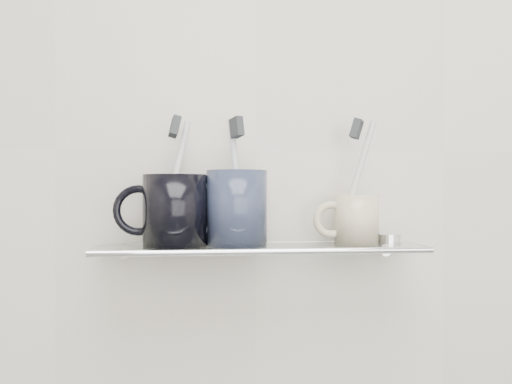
{
  "coord_description": "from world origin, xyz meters",
  "views": [
    {
      "loc": [
        -0.1,
        0.17,
        1.18
      ],
      "look_at": [
        -0.01,
        1.04,
        1.18
      ],
      "focal_mm": 40.0,
      "sensor_mm": 36.0,
      "label": 1
    }
  ],
  "objects": [
    {
      "name": "bracket_right",
      "position": [
        0.21,
        1.09,
        1.09
      ],
      "size": [
        0.02,
        0.03,
        0.02
      ],
      "primitive_type": "cylinder",
      "rotation": [
        1.57,
        0.0,
        0.0
      ],
      "color": "silver",
      "rests_on": "wall_back"
    },
    {
      "name": "bristles_right",
      "position": [
        0.15,
        1.04,
        1.28
      ],
      "size": [
        0.03,
        0.03,
        0.03
      ],
      "primitive_type": "cube",
      "rotation": [
        -0.1,
        0.27,
        -0.51
      ],
      "color": "#282B2E",
      "rests_on": "toothbrush_right"
    },
    {
      "name": "bristles_left",
      "position": [
        -0.13,
        1.04,
        1.28
      ],
      "size": [
        0.02,
        0.03,
        0.04
      ],
      "primitive_type": "cube",
      "rotation": [
        -0.19,
        0.24,
        0.14
      ],
      "color": "#282B2E",
      "rests_on": "toothbrush_left"
    },
    {
      "name": "toothbrush_right",
      "position": [
        0.15,
        1.04,
        1.2
      ],
      "size": [
        0.07,
        0.02,
        0.19
      ],
      "primitive_type": "cylinder",
      "rotation": [
        -0.1,
        0.27,
        -0.51
      ],
      "color": "beige",
      "rests_on": "mug_right"
    },
    {
      "name": "chrome_cap",
      "position": [
        0.21,
        1.04,
        1.11
      ],
      "size": [
        0.04,
        0.04,
        0.02
      ],
      "primitive_type": "cylinder",
      "color": "silver",
      "rests_on": "shelf_glass"
    },
    {
      "name": "shelf_glass",
      "position": [
        0.0,
        1.04,
        1.1
      ],
      "size": [
        0.5,
        0.12,
        0.01
      ],
      "primitive_type": "cube",
      "color": "silver",
      "rests_on": "wall_back"
    },
    {
      "name": "mug_left",
      "position": [
        -0.13,
        1.04,
        1.15
      ],
      "size": [
        0.11,
        0.11,
        0.11
      ],
      "primitive_type": "cylinder",
      "rotation": [
        0.0,
        0.0,
        -0.2
      ],
      "color": "black",
      "rests_on": "shelf_glass"
    },
    {
      "name": "wall_back",
      "position": [
        0.0,
        1.1,
        1.25
      ],
      "size": [
        2.5,
        0.0,
        2.5
      ],
      "primitive_type": "plane",
      "rotation": [
        1.57,
        0.0,
        0.0
      ],
      "color": "beige",
      "rests_on": "ground"
    },
    {
      "name": "bristles_center",
      "position": [
        -0.04,
        1.04,
        1.28
      ],
      "size": [
        0.02,
        0.03,
        0.03
      ],
      "primitive_type": "cube",
      "rotation": [
        -0.18,
        0.0,
        0.49
      ],
      "color": "#282B2E",
      "rests_on": "toothbrush_center"
    },
    {
      "name": "mug_center_handle",
      "position": [
        -0.09,
        1.04,
        1.16
      ],
      "size": [
        0.08,
        0.01,
        0.08
      ],
      "primitive_type": "torus",
      "rotation": [
        1.57,
        0.0,
        0.0
      ],
      "color": "#212841",
      "rests_on": "mug_center"
    },
    {
      "name": "toothbrush_center",
      "position": [
        -0.04,
        1.04,
        1.2
      ],
      "size": [
        0.03,
        0.04,
        0.19
      ],
      "primitive_type": "cylinder",
      "rotation": [
        -0.18,
        0.0,
        0.49
      ],
      "color": "silver",
      "rests_on": "mug_center"
    },
    {
      "name": "mug_left_handle",
      "position": [
        -0.18,
        1.04,
        1.15
      ],
      "size": [
        0.08,
        0.01,
        0.08
      ],
      "primitive_type": "torus",
      "rotation": [
        1.57,
        0.0,
        0.0
      ],
      "color": "black",
      "rests_on": "mug_left"
    },
    {
      "name": "mug_right_handle",
      "position": [
        0.11,
        1.04,
        1.14
      ],
      "size": [
        0.06,
        0.01,
        0.06
      ],
      "primitive_type": "torus",
      "rotation": [
        1.57,
        0.0,
        0.0
      ],
      "color": "beige",
      "rests_on": "mug_right"
    },
    {
      "name": "bracket_left",
      "position": [
        -0.21,
        1.09,
        1.09
      ],
      "size": [
        0.02,
        0.03,
        0.02
      ],
      "primitive_type": "cylinder",
      "rotation": [
        1.57,
        0.0,
        0.0
      ],
      "color": "silver",
      "rests_on": "wall_back"
    },
    {
      "name": "mug_center",
      "position": [
        -0.04,
        1.04,
        1.16
      ],
      "size": [
        0.12,
        0.12,
        0.11
      ],
      "primitive_type": "cylinder",
      "rotation": [
        0.0,
        0.0,
        -0.43
      ],
      "color": "#212841",
      "rests_on": "shelf_glass"
    },
    {
      "name": "mug_right",
      "position": [
        0.15,
        1.04,
        1.14
      ],
      "size": [
        0.08,
        0.08,
        0.08
      ],
      "primitive_type": "cylinder",
      "rotation": [
        0.0,
        0.0,
        -0.18
      ],
      "color": "beige",
      "rests_on": "shelf_glass"
    },
    {
      "name": "toothbrush_left",
      "position": [
        -0.13,
        1.04,
        1.2
      ],
      "size": [
        0.05,
        0.05,
        0.19
      ],
      "primitive_type": "cylinder",
      "rotation": [
        -0.19,
        0.24,
        0.14
      ],
      "color": "silver",
      "rests_on": "mug_left"
    },
    {
      "name": "shelf_rail",
      "position": [
        0.0,
        0.98,
        1.1
      ],
      "size": [
        0.5,
        0.01,
        0.01
      ],
      "primitive_type": "cylinder",
      "rotation": [
        0.0,
        1.57,
        0.0
      ],
      "color": "silver",
      "rests_on": "shelf_glass"
    }
  ]
}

